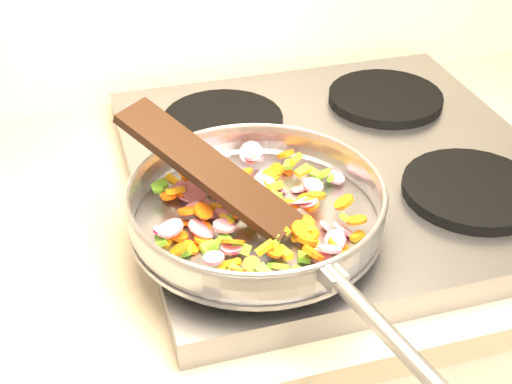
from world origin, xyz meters
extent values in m
cube|color=#939399|center=(-0.70, 1.67, 0.92)|extent=(0.60, 0.60, 0.04)
cylinder|color=black|center=(-0.84, 1.52, 0.95)|extent=(0.19, 0.19, 0.02)
cylinder|color=black|center=(-0.56, 1.52, 0.95)|extent=(0.19, 0.19, 0.02)
cylinder|color=black|center=(-0.84, 1.81, 0.95)|extent=(0.19, 0.19, 0.02)
cylinder|color=black|center=(-0.56, 1.81, 0.95)|extent=(0.19, 0.19, 0.02)
cylinder|color=#9E9EA5|center=(-0.87, 1.53, 0.96)|extent=(0.32, 0.32, 0.01)
torus|color=#9E9EA5|center=(-0.87, 1.53, 0.99)|extent=(0.36, 0.36, 0.05)
torus|color=#9E9EA5|center=(-0.87, 1.53, 1.01)|extent=(0.32, 0.32, 0.01)
cylinder|color=#9E9EA5|center=(-0.81, 1.28, 1.00)|extent=(0.06, 0.19, 0.02)
cube|color=#9E9EA5|center=(-0.83, 1.36, 1.00)|extent=(0.03, 0.03, 0.02)
cube|color=yellow|center=(-0.79, 1.61, 0.99)|extent=(0.03, 0.03, 0.01)
cylinder|color=#DC154C|center=(-0.90, 1.54, 0.97)|extent=(0.04, 0.04, 0.02)
cylinder|color=#F25B0B|center=(-0.97, 1.48, 0.97)|extent=(0.03, 0.03, 0.02)
cylinder|color=#F25B0B|center=(-0.95, 1.54, 0.98)|extent=(0.03, 0.03, 0.02)
cylinder|color=#F25B0B|center=(-0.82, 1.60, 0.97)|extent=(0.03, 0.03, 0.01)
cylinder|color=#F25B0B|center=(-0.83, 1.47, 0.98)|extent=(0.03, 0.03, 0.02)
cube|color=yellow|center=(-0.93, 1.62, 0.97)|extent=(0.02, 0.02, 0.01)
cube|color=yellow|center=(-0.85, 1.47, 0.98)|extent=(0.01, 0.02, 0.02)
cylinder|color=#F25B0B|center=(-0.93, 1.63, 0.97)|extent=(0.03, 0.04, 0.03)
cube|color=#61A723|center=(-0.92, 1.49, 0.97)|extent=(0.02, 0.02, 0.01)
cube|color=yellow|center=(-0.76, 1.60, 0.97)|extent=(0.01, 0.02, 0.01)
cube|color=#61A723|center=(-0.88, 1.41, 0.99)|extent=(0.03, 0.01, 0.02)
cylinder|color=#DC154C|center=(-0.94, 1.51, 0.97)|extent=(0.04, 0.05, 0.03)
cylinder|color=#DC154C|center=(-0.93, 1.58, 0.98)|extent=(0.04, 0.03, 0.03)
cube|color=yellow|center=(-0.88, 1.44, 0.99)|extent=(0.02, 0.01, 0.02)
cylinder|color=#F25B0B|center=(-0.93, 1.62, 0.98)|extent=(0.04, 0.03, 0.02)
cube|color=yellow|center=(-0.92, 1.44, 0.97)|extent=(0.02, 0.02, 0.02)
cube|color=#61A723|center=(-0.89, 1.40, 0.99)|extent=(0.02, 0.03, 0.01)
cube|color=#61A723|center=(-0.76, 1.57, 0.98)|extent=(0.02, 0.02, 0.02)
cylinder|color=#F25B0B|center=(-0.84, 1.65, 0.98)|extent=(0.03, 0.03, 0.02)
cube|color=yellow|center=(-0.83, 1.46, 0.97)|extent=(0.02, 0.02, 0.01)
cube|color=#61A723|center=(-0.77, 1.47, 0.98)|extent=(0.02, 0.02, 0.02)
cube|color=#61A723|center=(-0.84, 1.54, 0.98)|extent=(0.02, 0.03, 0.01)
cylinder|color=#F25B0B|center=(-0.80, 1.54, 0.97)|extent=(0.03, 0.03, 0.02)
cylinder|color=#DC154C|center=(-0.84, 1.65, 0.98)|extent=(0.04, 0.04, 0.03)
cylinder|color=#F25B0B|center=(-0.94, 1.52, 0.96)|extent=(0.03, 0.03, 0.01)
cylinder|color=#DC154C|center=(-0.85, 1.56, 0.98)|extent=(0.05, 0.04, 0.03)
cube|color=yellow|center=(-0.98, 1.51, 0.97)|extent=(0.02, 0.03, 0.01)
cylinder|color=#DC154C|center=(-0.89, 1.58, 0.98)|extent=(0.04, 0.04, 0.03)
cylinder|color=#F25B0B|center=(-0.97, 1.51, 0.97)|extent=(0.03, 0.04, 0.02)
cylinder|color=#F25B0B|center=(-0.82, 1.46, 0.97)|extent=(0.03, 0.03, 0.02)
cylinder|color=#DC154C|center=(-0.92, 1.57, 0.97)|extent=(0.03, 0.03, 0.01)
cylinder|color=#DC154C|center=(-0.82, 1.58, 0.97)|extent=(0.03, 0.04, 0.03)
cylinder|color=#DC154C|center=(-0.79, 1.48, 0.97)|extent=(0.03, 0.04, 0.03)
cube|color=yellow|center=(-0.91, 1.56, 0.97)|extent=(0.02, 0.02, 0.01)
cylinder|color=#DC154C|center=(-0.82, 1.43, 0.97)|extent=(0.03, 0.03, 0.01)
cube|color=yellow|center=(-0.88, 1.62, 0.97)|extent=(0.02, 0.03, 0.02)
cylinder|color=#DC154C|center=(-0.94, 1.58, 0.97)|extent=(0.04, 0.05, 0.03)
cube|color=#61A723|center=(-0.84, 1.43, 0.97)|extent=(0.02, 0.02, 0.01)
cylinder|color=#DC154C|center=(-0.98, 1.52, 0.98)|extent=(0.04, 0.04, 0.02)
cylinder|color=#DC154C|center=(-0.95, 1.59, 0.98)|extent=(0.03, 0.03, 0.02)
cylinder|color=#F25B0B|center=(-0.76, 1.46, 0.98)|extent=(0.04, 0.04, 0.01)
cylinder|color=#DC154C|center=(-0.79, 1.57, 0.96)|extent=(0.04, 0.03, 0.02)
cube|color=#61A723|center=(-0.99, 1.50, 0.97)|extent=(0.01, 0.02, 0.01)
cube|color=#61A723|center=(-0.92, 1.43, 0.97)|extent=(0.03, 0.02, 0.02)
cylinder|color=#DC154C|center=(-0.94, 1.55, 0.98)|extent=(0.03, 0.03, 0.02)
cube|color=#61A723|center=(-0.96, 1.48, 0.97)|extent=(0.02, 0.02, 0.01)
cube|color=#61A723|center=(-0.90, 1.57, 0.98)|extent=(0.02, 0.02, 0.01)
cylinder|color=#F25B0B|center=(-0.97, 1.58, 0.98)|extent=(0.03, 0.03, 0.01)
cylinder|color=#F25B0B|center=(-0.80, 1.51, 0.98)|extent=(0.03, 0.03, 0.01)
cube|color=#61A723|center=(-0.76, 1.58, 0.97)|extent=(0.02, 0.02, 0.01)
cylinder|color=#F25B0B|center=(-0.82, 1.46, 0.97)|extent=(0.03, 0.03, 0.01)
cube|color=yellow|center=(-0.90, 1.63, 0.98)|extent=(0.03, 0.02, 0.02)
cube|color=#61A723|center=(-0.87, 1.45, 0.98)|extent=(0.02, 0.03, 0.02)
cylinder|color=#F25B0B|center=(-0.94, 1.50, 0.97)|extent=(0.03, 0.03, 0.02)
cylinder|color=#F25B0B|center=(-0.90, 1.60, 0.98)|extent=(0.04, 0.04, 0.01)
cylinder|color=#F25B0B|center=(-0.76, 1.50, 0.99)|extent=(0.04, 0.04, 0.02)
cube|color=#61A723|center=(-0.91, 1.52, 0.97)|extent=(0.02, 0.02, 0.01)
cylinder|color=#F25B0B|center=(-0.82, 1.52, 0.98)|extent=(0.03, 0.04, 0.02)
cube|color=yellow|center=(-0.76, 1.45, 0.97)|extent=(0.02, 0.02, 0.01)
cube|color=yellow|center=(-0.86, 1.56, 0.98)|extent=(0.02, 0.03, 0.01)
cylinder|color=#DC154C|center=(-0.81, 1.52, 0.98)|extent=(0.04, 0.04, 0.03)
cube|color=#61A723|center=(-0.91, 1.60, 0.98)|extent=(0.02, 0.02, 0.02)
cylinder|color=#DC154C|center=(-0.88, 1.59, 0.97)|extent=(0.03, 0.04, 0.03)
cube|color=#61A723|center=(-0.87, 1.53, 0.97)|extent=(0.02, 0.01, 0.02)
cylinder|color=#F25B0B|center=(-0.87, 1.44, 0.98)|extent=(0.02, 0.02, 0.02)
cube|color=yellow|center=(-0.87, 1.60, 0.97)|extent=(0.02, 0.03, 0.01)
cylinder|color=#F25B0B|center=(-0.83, 1.42, 0.98)|extent=(0.03, 0.04, 0.03)
cube|color=#61A723|center=(-0.84, 1.54, 0.99)|extent=(0.02, 0.02, 0.01)
cylinder|color=#DC154C|center=(-0.88, 1.65, 0.98)|extent=(0.05, 0.04, 0.03)
cylinder|color=#F25B0B|center=(-0.95, 1.59, 0.97)|extent=(0.04, 0.03, 0.02)
cylinder|color=#F25B0B|center=(-0.79, 1.44, 0.97)|extent=(0.03, 0.03, 0.02)
cylinder|color=#DC154C|center=(-0.90, 1.55, 0.97)|extent=(0.03, 0.03, 0.02)
cube|color=yellow|center=(-0.91, 1.52, 0.98)|extent=(0.02, 0.03, 0.01)
cylinder|color=#DC154C|center=(-0.90, 1.62, 0.97)|extent=(0.04, 0.04, 0.02)
cube|color=#61A723|center=(-0.85, 1.41, 0.97)|extent=(0.02, 0.02, 0.02)
cube|color=yellow|center=(-0.94, 1.60, 0.97)|extent=(0.01, 0.02, 0.01)
cylinder|color=#DC154C|center=(-0.99, 1.51, 0.98)|extent=(0.03, 0.04, 0.02)
cube|color=yellow|center=(-0.96, 1.58, 0.99)|extent=(0.03, 0.02, 0.02)
cube|color=#61A723|center=(-0.94, 1.48, 0.97)|extent=(0.02, 0.02, 0.01)
cube|color=#61A723|center=(-0.84, 1.50, 0.98)|extent=(0.02, 0.02, 0.02)
cube|color=yellow|center=(-0.87, 1.59, 0.99)|extent=(0.02, 0.03, 0.02)
cylinder|color=#F25B0B|center=(-0.79, 1.63, 0.98)|extent=(0.04, 0.03, 0.02)
cube|color=yellow|center=(-0.93, 1.64, 0.99)|extent=(0.02, 0.02, 0.01)
cylinder|color=#F25B0B|center=(-0.93, 1.53, 0.98)|extent=(0.03, 0.03, 0.02)
cylinder|color=#F25B0B|center=(-0.90, 1.42, 0.98)|extent=(0.03, 0.03, 0.01)
cube|color=yellow|center=(-0.94, 1.44, 0.97)|extent=(0.03, 0.01, 0.01)
cylinder|color=#DC154C|center=(-0.79, 1.45, 0.97)|extent=(0.02, 0.03, 0.03)
cylinder|color=#DC154C|center=(-0.83, 1.61, 0.96)|extent=(0.03, 0.03, 0.02)
cylinder|color=#DC154C|center=(-0.94, 1.45, 0.98)|extent=(0.03, 0.03, 0.01)
cylinder|color=#F25B0B|center=(-0.91, 1.47, 0.98)|extent=(0.04, 0.03, 0.03)
cylinder|color=#F25B0B|center=(-0.96, 1.49, 0.97)|extent=(0.03, 0.03, 0.02)
cylinder|color=#F25B0B|center=(-0.88, 1.40, 0.98)|extent=(0.03, 0.03, 0.01)
cube|color=yellow|center=(-0.82, 1.47, 0.97)|extent=(0.02, 0.02, 0.01)
cylinder|color=#DC154C|center=(-0.81, 1.42, 0.98)|extent=(0.04, 0.04, 0.02)
cylinder|color=#DC154C|center=(-0.74, 1.57, 0.97)|extent=(0.04, 0.04, 0.01)
cube|color=yellow|center=(-0.83, 1.51, 0.97)|extent=(0.02, 0.02, 0.02)
cube|color=yellow|center=(-0.89, 1.58, 0.98)|extent=(0.01, 0.02, 0.01)
cube|color=yellow|center=(-0.86, 1.44, 0.97)|extent=(0.02, 0.03, 0.01)
cylinder|color=#DC154C|center=(-0.84, 1.64, 0.98)|extent=(0.04, 0.03, 0.02)
cube|color=#61A723|center=(-0.79, 1.61, 0.98)|extent=(0.02, 0.02, 0.01)
cube|color=#61A723|center=(-0.97, 1.60, 0.98)|extent=(0.02, 0.01, 0.02)
cylinder|color=#F25B0B|center=(-0.81, 1.49, 0.97)|extent=(0.04, 0.03, 0.03)
cube|color=yellow|center=(-0.85, 1.54, 0.98)|extent=(0.02, 0.02, 0.02)
cylinder|color=#F25B0B|center=(-0.96, 1.61, 0.97)|extent=(0.03, 0.02, 0.02)
cylinder|color=#F25B0B|center=(-0.89, 1.52, 0.98)|extent=(0.04, 0.03, 0.02)
cube|color=yellow|center=(-0.95, 1.62, 0.98)|extent=(0.02, 0.02, 0.01)
cylinder|color=#DC154C|center=(-0.92, 1.46, 0.98)|extent=(0.03, 0.03, 0.01)
cylinder|color=#DC154C|center=(-0.80, 1.52, 0.98)|extent=(0.03, 0.03, 0.01)
cylinder|color=#DC154C|center=(-0.78, 1.56, 0.98)|extent=(0.04, 0.04, 0.01)
cube|color=yellow|center=(-0.82, 1.46, 0.97)|extent=(0.02, 0.02, 0.02)
cylinder|color=#F25B0B|center=(-0.93, 1.57, 0.97)|extent=(0.03, 0.03, 0.01)
cube|color=yellow|center=(-0.83, 1.56, 0.98)|extent=(0.02, 0.02, 0.01)
cylinder|color=#DC154C|center=(-0.92, 1.55, 0.96)|extent=(0.04, 0.04, 0.02)
cylinder|color=#F25B0B|center=(-0.79, 1.53, 0.98)|extent=(0.03, 0.03, 0.01)
cube|color=#61A723|center=(-0.91, 1.61, 0.97)|extent=(0.02, 0.03, 0.02)
cube|color=#61A723|center=(-0.90, 1.46, 0.98)|extent=(0.03, 0.02, 0.02)
cube|color=#61A723|center=(-0.97, 1.60, 0.98)|extent=(0.01, 0.02, 0.01)
cube|color=#61A723|center=(-0.93, 1.47, 0.98)|extent=(0.02, 0.02, 0.02)
cylinder|color=#F25B0B|center=(-0.92, 1.43, 0.97)|extent=(0.03, 0.03, 0.02)
cube|color=#61A723|center=(-0.88, 1.55, 0.97)|extent=(0.02, 0.02, 0.01)
cylinder|color=#F25B0B|center=(-0.82, 1.60, 0.98)|extent=(0.03, 0.03, 0.02)
cylinder|color=#F25B0B|center=(-0.80, 1.62, 0.96)|extent=(0.03, 0.03, 0.02)
cube|color=#61A723|center=(-0.75, 1.57, 0.97)|extent=(0.02, 0.02, 0.01)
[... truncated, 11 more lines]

